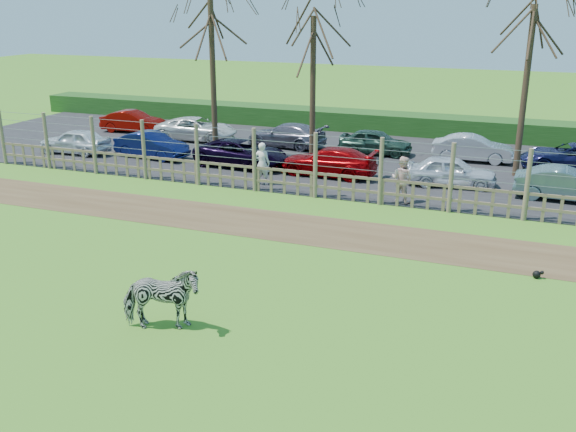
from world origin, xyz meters
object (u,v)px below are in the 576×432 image
(car_2, at_px, (242,153))
(car_3, at_px, (329,162))
(car_11, at_px, (473,148))
(visitor_b, at_px, (402,179))
(car_9, at_px, (286,135))
(car_12, at_px, (572,157))
(car_5, at_px, (566,184))
(car_10, at_px, (375,142))
(car_7, at_px, (133,121))
(tree_right, at_px, (530,50))
(visitor_a, at_px, (262,164))
(tree_left, at_px, (212,36))
(car_0, at_px, (75,141))
(car_1, at_px, (152,145))
(zebra, at_px, (161,299))
(car_4, at_px, (451,171))
(crow, at_px, (537,274))
(car_8, at_px, (196,129))
(tree_mid, at_px, (313,54))

(car_2, relative_size, car_3, 1.04)
(car_11, bearing_deg, visitor_b, 163.65)
(car_2, height_order, car_9, same)
(car_3, relative_size, car_12, 0.96)
(car_5, height_order, car_10, same)
(car_5, xyz_separation_m, car_10, (-8.39, 4.91, 0.00))
(car_7, xyz_separation_m, car_12, (22.88, -0.60, 0.00))
(tree_right, relative_size, visitor_a, 4.26)
(tree_left, bearing_deg, car_0, -165.49)
(car_1, xyz_separation_m, car_12, (18.50, 4.40, 0.00))
(car_1, relative_size, car_7, 1.00)
(visitor_a, distance_m, car_1, 7.17)
(zebra, xyz_separation_m, car_7, (-13.71, 19.36, -0.13))
(visitor_a, bearing_deg, car_0, -15.34)
(visitor_a, relative_size, car_4, 0.49)
(car_4, bearing_deg, car_1, 82.84)
(car_0, height_order, car_2, same)
(visitor_b, height_order, car_5, visitor_b)
(crow, relative_size, car_2, 0.07)
(car_3, relative_size, car_4, 1.17)
(crow, distance_m, car_9, 17.65)
(crow, relative_size, car_0, 0.08)
(car_3, bearing_deg, car_2, -89.37)
(car_0, relative_size, car_11, 0.97)
(tree_right, distance_m, car_8, 16.95)
(car_5, distance_m, car_11, 6.39)
(visitor_b, height_order, car_2, visitor_b)
(tree_left, distance_m, car_10, 9.17)
(tree_left, height_order, car_0, tree_left)
(car_8, height_order, car_9, same)
(car_0, bearing_deg, zebra, 41.56)
(visitor_b, bearing_deg, car_5, -140.21)
(car_2, xyz_separation_m, car_8, (-4.67, 4.35, 0.00))
(car_2, bearing_deg, crow, -118.96)
(car_11, bearing_deg, car_12, -96.65)
(car_5, bearing_deg, tree_mid, 78.34)
(visitor_a, relative_size, car_5, 0.47)
(car_12, bearing_deg, visitor_a, -65.26)
(car_10, distance_m, car_11, 4.54)
(car_4, xyz_separation_m, car_7, (-18.27, 4.94, 0.00))
(tree_left, distance_m, car_3, 7.94)
(car_4, bearing_deg, car_8, 65.49)
(tree_mid, xyz_separation_m, car_12, (11.23, 2.22, -4.23))
(car_9, bearing_deg, zebra, 20.03)
(car_0, relative_size, car_3, 0.85)
(tree_left, bearing_deg, crow, -33.15)
(car_4, height_order, car_8, same)
(car_0, xyz_separation_m, car_1, (3.97, 0.56, 0.00))
(tree_right, relative_size, car_5, 2.02)
(car_0, bearing_deg, tree_right, 96.72)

